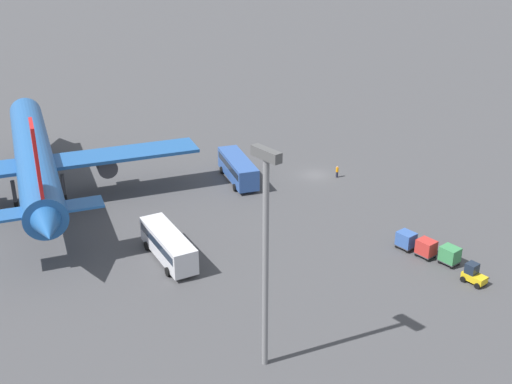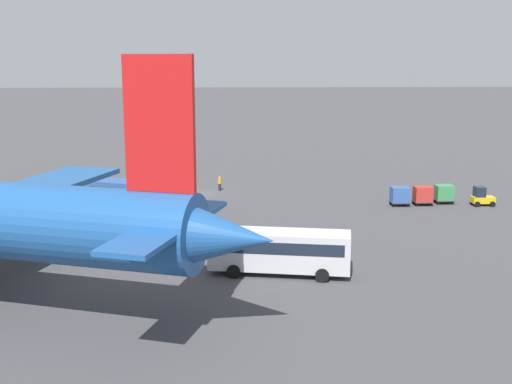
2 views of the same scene
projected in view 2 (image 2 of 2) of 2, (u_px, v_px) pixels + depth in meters
ground_plane at (198, 194)px, 76.39m from camera, size 600.00×600.00×0.00m
shuttle_bus_near at (140, 195)px, 65.99m from camera, size 11.14×6.62×3.38m
shuttle_bus_far at (280, 249)px, 47.43m from camera, size 10.73×4.64×3.25m
baggage_tug at (482, 197)px, 70.02m from camera, size 2.41×1.63×2.10m
worker_person at (220, 183)px, 78.08m from camera, size 0.38×0.38×1.74m
cargo_cart_green at (444, 193)px, 70.99m from camera, size 2.00×1.69×2.06m
cargo_cart_red at (423, 194)px, 70.20m from camera, size 2.00×1.69×2.06m
cargo_cart_blue at (400, 195)px, 69.87m from camera, size 2.00×1.69×2.06m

